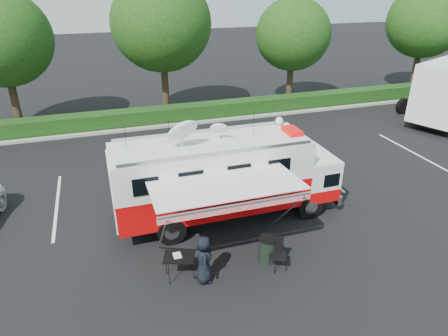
{
  "coord_description": "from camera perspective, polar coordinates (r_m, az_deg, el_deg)",
  "views": [
    {
      "loc": [
        -4.25,
        -12.69,
        8.61
      ],
      "look_at": [
        0.0,
        0.5,
        1.9
      ],
      "focal_mm": 32.0,
      "sensor_mm": 36.0,
      "label": 1
    }
  ],
  "objects": [
    {
      "name": "person",
      "position": [
        13.0,
        -2.79,
        -15.7
      ],
      "size": [
        0.64,
        0.87,
        1.62
      ],
      "primitive_type": "imported",
      "rotation": [
        0.0,
        0.0,
        1.4
      ],
      "color": "black",
      "rests_on": "ground_plane"
    },
    {
      "name": "command_truck",
      "position": [
        15.01,
        0.31,
        -1.28
      ],
      "size": [
        8.61,
        2.37,
        4.13
      ],
      "color": "black",
      "rests_on": "ground_plane"
    },
    {
      "name": "back_border",
      "position": [
        26.41,
        -6.21,
        17.85
      ],
      "size": [
        60.0,
        6.14,
        8.87
      ],
      "color": "#9E998E",
      "rests_on": "ground_plane"
    },
    {
      "name": "folding_chair",
      "position": [
        13.22,
        7.55,
        -11.55
      ],
      "size": [
        0.67,
        0.71,
        1.07
      ],
      "color": "black",
      "rests_on": "ground_plane"
    },
    {
      "name": "stall_lines",
      "position": [
        18.29,
        -3.9,
        -2.31
      ],
      "size": [
        24.12,
        5.5,
        0.01
      ],
      "color": "silver",
      "rests_on": "ground_plane"
    },
    {
      "name": "awning",
      "position": [
        12.32,
        0.49,
        -3.07
      ],
      "size": [
        4.7,
        2.44,
        2.84
      ],
      "color": "silver",
      "rests_on": "ground_plane"
    },
    {
      "name": "folding_table",
      "position": [
        12.7,
        -6.42,
        -12.55
      ],
      "size": [
        1.11,
        0.93,
        0.81
      ],
      "color": "black",
      "rests_on": "ground_plane"
    },
    {
      "name": "trash_bin",
      "position": [
        13.51,
        6.2,
        -11.47
      ],
      "size": [
        0.61,
        0.61,
        0.91
      ],
      "color": "black",
      "rests_on": "ground_plane"
    },
    {
      "name": "ground_plane",
      "position": [
        15.92,
        0.56,
        -6.92
      ],
      "size": [
        120.0,
        120.0,
        0.0
      ],
      "primitive_type": "plane",
      "color": "black",
      "rests_on": "ground"
    }
  ]
}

